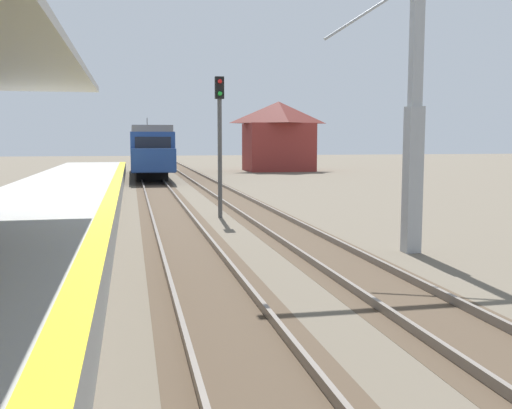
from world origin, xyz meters
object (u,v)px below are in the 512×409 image
at_px(approaching_train, 149,149).
at_px(catenary_pylon_far_side, 404,112).
at_px(distant_trackside_house, 278,135).
at_px(rail_signal_post, 220,132).

xyz_separation_m(approaching_train, catenary_pylon_far_side, (5.33, -34.01, 1.43)).
relative_size(catenary_pylon_far_side, distant_trackside_house, 1.14).
bearing_deg(approaching_train, distant_trackside_house, 25.32).
height_order(rail_signal_post, catenary_pylon_far_side, catenary_pylon_far_side).
xyz_separation_m(approaching_train, rail_signal_post, (1.80, -26.20, 1.02)).
distance_m(approaching_train, rail_signal_post, 26.28).
relative_size(approaching_train, catenary_pylon_far_side, 2.61).
xyz_separation_m(rail_signal_post, catenary_pylon_far_side, (3.53, -7.80, 0.41)).
xyz_separation_m(catenary_pylon_far_side, distant_trackside_house, (6.70, 39.70, -0.27)).
bearing_deg(catenary_pylon_far_side, approaching_train, 98.91).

